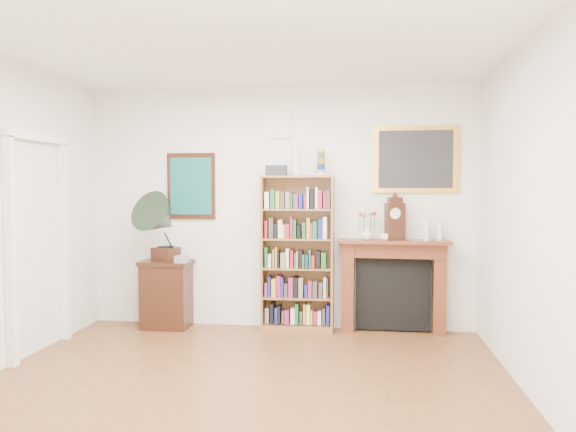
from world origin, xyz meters
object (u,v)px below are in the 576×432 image
(fireplace, at_px, (393,278))
(cd_stack, at_px, (181,259))
(side_cabinet, at_px, (167,294))
(bottle_right, at_px, (439,231))
(flower_vase, at_px, (367,233))
(bottle_left, at_px, (426,230))
(bookshelf, at_px, (297,245))
(teacup, at_px, (385,237))
(mantel_clock, at_px, (395,219))
(gramophone, at_px, (161,222))

(fireplace, bearing_deg, cd_stack, -170.80)
(side_cabinet, relative_size, bottle_right, 3.92)
(cd_stack, relative_size, flower_vase, 0.84)
(bottle_left, bearing_deg, fireplace, 171.58)
(bottle_left, bearing_deg, side_cabinet, -178.39)
(bookshelf, height_order, cd_stack, bookshelf)
(cd_stack, bearing_deg, bottle_right, 5.23)
(fireplace, bearing_deg, flower_vase, -164.07)
(fireplace, relative_size, teacup, 12.87)
(mantel_clock, bearing_deg, bottle_right, -15.00)
(bookshelf, xyz_separation_m, teacup, (0.98, -0.04, 0.10))
(side_cabinet, height_order, bottle_right, bottle_right)
(bookshelf, height_order, bottle_right, bookshelf)
(cd_stack, relative_size, mantel_clock, 0.25)
(bookshelf, bearing_deg, gramophone, -175.59)
(mantel_clock, distance_m, bottle_right, 0.51)
(flower_vase, bearing_deg, bookshelf, -179.88)
(cd_stack, relative_size, bottle_left, 0.50)
(bookshelf, height_order, teacup, bookshelf)
(gramophone, bearing_deg, bottle_left, 23.59)
(mantel_clock, bearing_deg, bookshelf, 159.44)
(side_cabinet, distance_m, bottle_right, 3.20)
(cd_stack, bearing_deg, gramophone, 167.33)
(side_cabinet, xyz_separation_m, bottle_right, (3.10, 0.12, 0.76))
(fireplace, relative_size, bottle_left, 5.23)
(teacup, bearing_deg, side_cabinet, -179.55)
(gramophone, height_order, bottle_right, gramophone)
(gramophone, distance_m, teacup, 2.54)
(bookshelf, relative_size, gramophone, 2.50)
(gramophone, xyz_separation_m, cd_stack, (0.25, -0.06, -0.42))
(gramophone, height_order, bottle_left, gramophone)
(bookshelf, distance_m, side_cabinet, 1.64)
(side_cabinet, xyz_separation_m, flower_vase, (2.31, 0.06, 0.73))
(bookshelf, distance_m, gramophone, 1.58)
(cd_stack, distance_m, bottle_right, 2.90)
(cd_stack, bearing_deg, side_cabinet, 148.18)
(flower_vase, relative_size, bottle_left, 0.59)
(cd_stack, bearing_deg, bookshelf, 9.06)
(teacup, bearing_deg, bottle_right, 9.52)
(fireplace, xyz_separation_m, teacup, (-0.10, -0.12, 0.48))
(mantel_clock, height_order, flower_vase, mantel_clock)
(bookshelf, relative_size, flower_vase, 14.28)
(mantel_clock, relative_size, flower_vase, 3.35)
(side_cabinet, xyz_separation_m, cd_stack, (0.23, -0.14, 0.43))
(side_cabinet, height_order, mantel_clock, mantel_clock)
(gramophone, xyz_separation_m, mantel_clock, (2.63, 0.16, 0.04))
(cd_stack, relative_size, teacup, 1.23)
(fireplace, relative_size, bottle_right, 6.28)
(bookshelf, xyz_separation_m, bottle_right, (1.58, 0.06, 0.16))
(side_cabinet, relative_size, teacup, 8.03)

